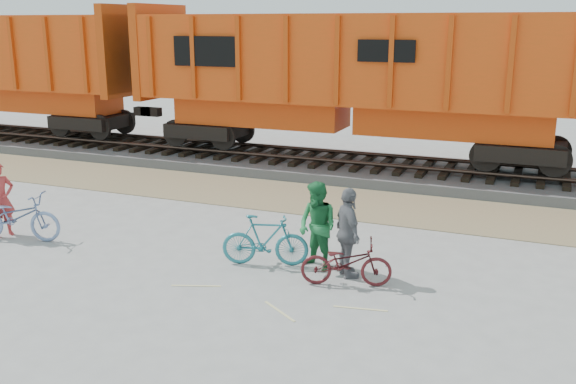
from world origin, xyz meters
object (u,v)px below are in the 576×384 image
person_solo (1,199)px  person_woman (348,233)px  hopper_car_center (352,76)px  bicycle_teal (265,240)px  bicycle_blue (16,217)px  bicycle_maroon (346,263)px  person_man (318,226)px

person_solo → person_woman: size_ratio=0.98×
person_woman → hopper_car_center: bearing=-20.2°
bicycle_teal → person_woman: person_woman is taller
bicycle_blue → person_woman: size_ratio=1.17×
hopper_car_center → bicycle_blue: hopper_car_center is taller
bicycle_maroon → person_woman: 0.59m
bicycle_blue → bicycle_maroon: 7.36m
bicycle_maroon → person_woman: (-0.10, 0.40, 0.42)m
bicycle_blue → bicycle_maroon: bicycle_blue is taller
hopper_car_center → person_man: size_ratio=8.22×
bicycle_teal → person_solo: size_ratio=1.01×
bicycle_teal → bicycle_maroon: bearing=-118.7°
person_solo → bicycle_maroon: bearing=-66.3°
bicycle_maroon → person_man: bearing=36.3°
bicycle_teal → person_man: person_man is taller
hopper_car_center → bicycle_maroon: size_ratio=8.60×
hopper_car_center → person_woman: hopper_car_center is taller
bicycle_blue → bicycle_teal: 5.64m
person_man → person_woman: person_man is taller
bicycle_maroon → person_man: 1.03m
bicycle_maroon → person_solo: (-7.85, -0.22, 0.41)m
person_solo → hopper_car_center: bearing=-8.4°
bicycle_blue → bicycle_teal: (5.60, 0.68, -0.02)m
bicycle_teal → bicycle_maroon: bicycle_teal is taller
person_solo → person_man: bearing=-61.6°
bicycle_maroon → person_solo: person_solo is taller
bicycle_blue → person_solo: 0.60m
bicycle_teal → person_man: 1.08m
hopper_car_center → person_solo: hopper_car_center is taller
bicycle_blue → person_solo: person_solo is taller
person_man → person_woman: 0.67m
hopper_car_center → person_woman: size_ratio=8.23×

